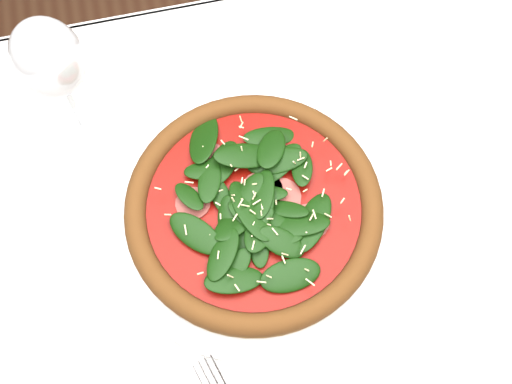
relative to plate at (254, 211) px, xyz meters
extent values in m
plane|color=brown|center=(0.02, -0.03, -0.76)|extent=(6.00, 6.00, 0.00)
cube|color=silver|center=(0.02, -0.03, -0.03)|extent=(1.20, 0.80, 0.04)
cylinder|color=#4D311E|center=(0.56, 0.31, -0.40)|extent=(0.06, 0.06, 0.71)
cube|color=silver|center=(0.02, 0.37, -0.12)|extent=(1.20, 0.01, 0.22)
cylinder|color=silver|center=(0.00, 0.00, 0.00)|extent=(0.38, 0.38, 0.01)
torus|color=silver|center=(0.00, 0.00, 0.00)|extent=(0.38, 0.38, 0.01)
cylinder|color=olive|center=(0.00, 0.00, 0.01)|extent=(0.34, 0.34, 0.01)
torus|color=#955722|center=(0.00, 0.00, 0.02)|extent=(0.34, 0.34, 0.03)
cylinder|color=#8E0506|center=(0.00, 0.00, 0.02)|extent=(0.28, 0.28, 0.00)
cylinder|color=#A04640|center=(0.00, 0.00, 0.02)|extent=(0.25, 0.25, 0.00)
ellipsoid|color=#123509|center=(0.00, 0.00, 0.03)|extent=(0.27, 0.27, 0.03)
cylinder|color=#FCEBA4|center=(0.00, 0.00, 0.04)|extent=(0.25, 0.25, 0.00)
cylinder|color=silver|center=(-0.20, 0.19, -0.01)|extent=(0.07, 0.07, 0.00)
cylinder|color=silver|center=(-0.20, 0.19, 0.05)|extent=(0.01, 0.01, 0.10)
ellipsoid|color=silver|center=(-0.20, 0.19, 0.14)|extent=(0.08, 0.08, 0.11)
cube|color=silver|center=(-0.09, -0.19, 0.01)|extent=(0.04, 0.06, 0.00)
camera|label=1|loc=(-0.06, -0.27, 0.68)|focal=40.00mm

